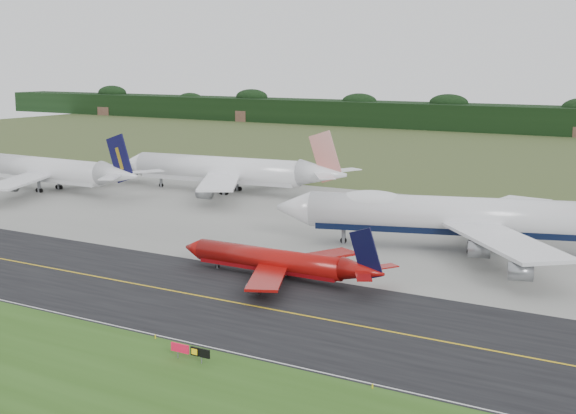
{
  "coord_description": "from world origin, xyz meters",
  "views": [
    {
      "loc": [
        67.01,
        -88.95,
        32.05
      ],
      "look_at": [
        -0.02,
        22.0,
        8.3
      ],
      "focal_mm": 50.0,
      "sensor_mm": 36.0,
      "label": 1
    }
  ],
  "objects_px": {
    "jet_star_tail": "(230,171)",
    "taxiway_sign": "(190,350)",
    "jet_ba_747": "(467,216)",
    "jet_red_737": "(279,262)",
    "jet_navy_gold": "(48,171)"
  },
  "relations": [
    {
      "from": "jet_ba_747",
      "to": "jet_red_737",
      "type": "bearing_deg",
      "value": -118.93
    },
    {
      "from": "jet_navy_gold",
      "to": "jet_ba_747",
      "type": "bearing_deg",
      "value": -4.02
    },
    {
      "from": "jet_red_737",
      "to": "taxiway_sign",
      "type": "height_order",
      "value": "jet_red_737"
    },
    {
      "from": "jet_red_737",
      "to": "taxiway_sign",
      "type": "relative_size",
      "value": 6.7
    },
    {
      "from": "jet_ba_747",
      "to": "jet_star_tail",
      "type": "bearing_deg",
      "value": 157.67
    },
    {
      "from": "jet_red_737",
      "to": "jet_star_tail",
      "type": "bearing_deg",
      "value": 130.5
    },
    {
      "from": "jet_ba_747",
      "to": "jet_navy_gold",
      "type": "height_order",
      "value": "jet_ba_747"
    },
    {
      "from": "jet_navy_gold",
      "to": "jet_star_tail",
      "type": "xyz_separation_m",
      "value": [
        40.58,
        20.84,
        0.36
      ]
    },
    {
      "from": "jet_red_737",
      "to": "jet_navy_gold",
      "type": "xyz_separation_m",
      "value": [
        -92.41,
        39.85,
        2.5
      ]
    },
    {
      "from": "jet_star_tail",
      "to": "taxiway_sign",
      "type": "xyz_separation_m",
      "value": [
        61.16,
        -94.1,
        -4.24
      ]
    },
    {
      "from": "jet_ba_747",
      "to": "jet_red_737",
      "type": "xyz_separation_m",
      "value": [
        -17.74,
        -32.1,
        -3.29
      ]
    },
    {
      "from": "jet_ba_747",
      "to": "taxiway_sign",
      "type": "height_order",
      "value": "jet_ba_747"
    },
    {
      "from": "jet_ba_747",
      "to": "jet_star_tail",
      "type": "relative_size",
      "value": 1.08
    },
    {
      "from": "jet_ba_747",
      "to": "jet_star_tail",
      "type": "distance_m",
      "value": 75.22
    },
    {
      "from": "jet_ba_747",
      "to": "jet_red_737",
      "type": "distance_m",
      "value": 36.82
    }
  ]
}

